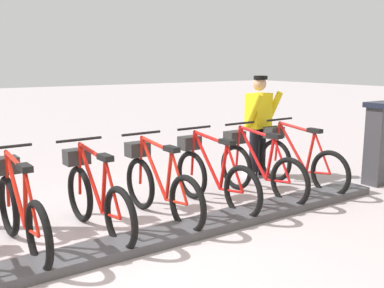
# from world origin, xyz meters

# --- Properties ---
(ground_plane) EXTENTS (60.00, 60.00, 0.00)m
(ground_plane) POSITION_xyz_m (0.00, 0.00, 0.00)
(ground_plane) COLOR #B9ADB1
(dock_rail_base) EXTENTS (0.44, 8.04, 0.10)m
(dock_rail_base) POSITION_xyz_m (0.00, 0.00, 0.05)
(dock_rail_base) COLOR #47474C
(dock_rail_base) RESTS_ON ground
(payment_kiosk) EXTENTS (0.36, 0.52, 1.28)m
(payment_kiosk) POSITION_xyz_m (0.05, -4.61, 0.67)
(payment_kiosk) COLOR #38383D
(payment_kiosk) RESTS_ON ground
(bike_docked_0) EXTENTS (1.72, 0.54, 1.02)m
(bike_docked_0) POSITION_xyz_m (0.62, -3.42, 0.43)
(bike_docked_0) COLOR black
(bike_docked_0) RESTS_ON ground
(bike_docked_1) EXTENTS (1.72, 0.54, 1.02)m
(bike_docked_1) POSITION_xyz_m (0.62, -2.61, 0.43)
(bike_docked_1) COLOR black
(bike_docked_1) RESTS_ON ground
(bike_docked_2) EXTENTS (1.72, 0.54, 1.02)m
(bike_docked_2) POSITION_xyz_m (0.62, -1.81, 0.43)
(bike_docked_2) COLOR black
(bike_docked_2) RESTS_ON ground
(bike_docked_3) EXTENTS (1.72, 0.54, 1.02)m
(bike_docked_3) POSITION_xyz_m (0.62, -1.00, 0.43)
(bike_docked_3) COLOR black
(bike_docked_3) RESTS_ON ground
(bike_docked_4) EXTENTS (1.72, 0.54, 1.02)m
(bike_docked_4) POSITION_xyz_m (0.62, -0.20, 0.43)
(bike_docked_4) COLOR black
(bike_docked_4) RESTS_ON ground
(bike_docked_5) EXTENTS (1.72, 0.54, 1.02)m
(bike_docked_5) POSITION_xyz_m (0.62, 0.60, 0.43)
(bike_docked_5) COLOR black
(bike_docked_5) RESTS_ON ground
(worker_near_rack) EXTENTS (0.49, 0.67, 1.66)m
(worker_near_rack) POSITION_xyz_m (1.45, -3.37, 0.91)
(worker_near_rack) COLOR white
(worker_near_rack) RESTS_ON ground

